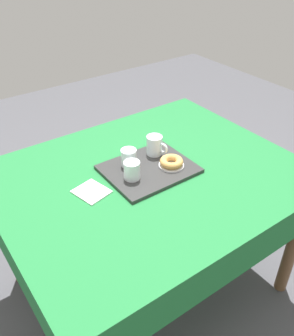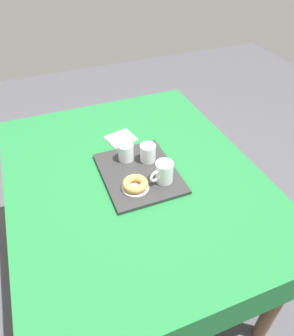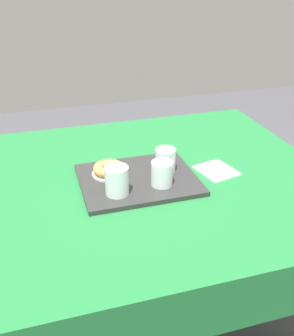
# 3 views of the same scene
# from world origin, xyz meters

# --- Properties ---
(ground_plane) EXTENTS (6.00, 6.00, 0.00)m
(ground_plane) POSITION_xyz_m (0.00, 0.00, 0.00)
(ground_plane) COLOR #47474C
(dining_table) EXTENTS (1.33, 1.08, 0.75)m
(dining_table) POSITION_xyz_m (0.00, 0.00, 0.67)
(dining_table) COLOR #1E6B33
(dining_table) RESTS_ON ground
(serving_tray) EXTENTS (0.39, 0.32, 0.02)m
(serving_tray) POSITION_xyz_m (-0.01, -0.02, 0.76)
(serving_tray) COLOR #2D2D2D
(serving_tray) RESTS_ON dining_table
(tea_mug_left) EXTENTS (0.07, 0.11, 0.09)m
(tea_mug_left) POSITION_xyz_m (-0.10, -0.10, 0.81)
(tea_mug_left) COLOR white
(tea_mug_left) RESTS_ON serving_tray
(water_glass_near) EXTENTS (0.07, 0.07, 0.08)m
(water_glass_near) POSITION_xyz_m (0.10, 0.00, 0.81)
(water_glass_near) COLOR white
(water_glass_near) RESTS_ON serving_tray
(water_glass_far) EXTENTS (0.07, 0.07, 0.08)m
(water_glass_far) POSITION_xyz_m (0.05, -0.09, 0.81)
(water_glass_far) COLOR white
(water_glass_far) RESTS_ON serving_tray
(donut_plate_left) EXTENTS (0.11, 0.11, 0.01)m
(donut_plate_left) POSITION_xyz_m (-0.10, 0.03, 0.77)
(donut_plate_left) COLOR silver
(donut_plate_left) RESTS_ON serving_tray
(sugar_donut_left) EXTENTS (0.11, 0.11, 0.03)m
(sugar_donut_left) POSITION_xyz_m (-0.10, 0.03, 0.79)
(sugar_donut_left) COLOR tan
(sugar_donut_left) RESTS_ON donut_plate_left
(paper_napkin) EXTENTS (0.15, 0.16, 0.01)m
(paper_napkin) POSITION_xyz_m (0.28, -0.03, 0.76)
(paper_napkin) COLOR white
(paper_napkin) RESTS_ON dining_table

